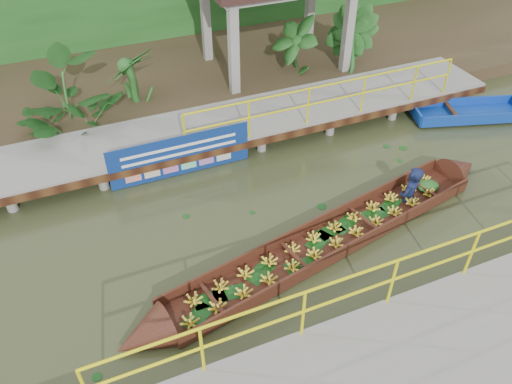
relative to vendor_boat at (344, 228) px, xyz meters
name	(u,v)px	position (x,y,z in m)	size (l,w,h in m)	color
ground	(268,226)	(-1.32, 0.87, -0.24)	(80.00, 80.00, 0.00)	#293018
land_strip	(173,72)	(-1.32, 8.37, -0.01)	(30.00, 8.00, 0.45)	#34291A
far_dock	(215,128)	(-1.30, 4.30, 0.24)	(16.00, 2.06, 1.66)	gray
near_dock	(437,366)	(-0.32, -3.33, 0.06)	(18.00, 2.40, 1.73)	gray
vendor_boat	(344,228)	(0.00, 0.00, 0.00)	(9.19, 2.75, 2.09)	#33160E
moored_blue_boat	(498,111)	(6.52, 2.52, -0.08)	(3.77, 1.95, 0.87)	#0D3597
blue_banner	(181,156)	(-2.49, 3.35, 0.32)	(3.39, 0.04, 1.06)	navy
tropical_plants	(127,82)	(-3.07, 6.17, 1.01)	(14.27, 1.27, 1.59)	#184616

